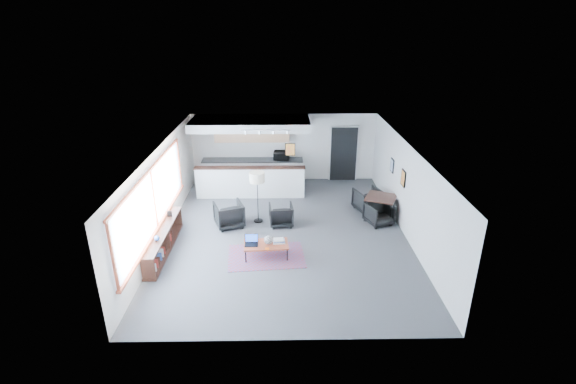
{
  "coord_description": "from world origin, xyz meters",
  "views": [
    {
      "loc": [
        -0.1,
        -10.97,
        5.84
      ],
      "look_at": [
        0.09,
        0.4,
        1.14
      ],
      "focal_mm": 26.0,
      "sensor_mm": 36.0,
      "label": 1
    }
  ],
  "objects_px": {
    "armchair_left": "(229,213)",
    "armchair_right": "(281,214)",
    "book_stack": "(279,241)",
    "floor_lamp": "(257,179)",
    "dining_table": "(381,199)",
    "ceramic_pot": "(268,240)",
    "dining_chair_near": "(379,214)",
    "dining_chair_far": "(368,200)",
    "laptop": "(251,241)",
    "microwave": "(281,155)",
    "coffee_table": "(266,245)"
  },
  "relations": [
    {
      "from": "dining_table",
      "to": "microwave",
      "type": "bearing_deg",
      "value": 133.76
    },
    {
      "from": "ceramic_pot",
      "to": "floor_lamp",
      "type": "height_order",
      "value": "floor_lamp"
    },
    {
      "from": "armchair_right",
      "to": "book_stack",
      "type": "bearing_deg",
      "value": 82.94
    },
    {
      "from": "dining_chair_far",
      "to": "dining_chair_near",
      "type": "bearing_deg",
      "value": 80.06
    },
    {
      "from": "coffee_table",
      "to": "armchair_right",
      "type": "relative_size",
      "value": 1.66
    },
    {
      "from": "dining_table",
      "to": "dining_chair_far",
      "type": "relative_size",
      "value": 1.67
    },
    {
      "from": "ceramic_pot",
      "to": "armchair_left",
      "type": "height_order",
      "value": "armchair_left"
    },
    {
      "from": "book_stack",
      "to": "laptop",
      "type": "bearing_deg",
      "value": -175.24
    },
    {
      "from": "book_stack",
      "to": "armchair_right",
      "type": "relative_size",
      "value": 0.46
    },
    {
      "from": "ceramic_pot",
      "to": "armchair_left",
      "type": "xyz_separation_m",
      "value": [
        -1.25,
        1.82,
        -0.08
      ]
    },
    {
      "from": "dining_chair_far",
      "to": "laptop",
      "type": "bearing_deg",
      "value": 18.96
    },
    {
      "from": "ceramic_pot",
      "to": "microwave",
      "type": "distance_m",
      "value": 5.55
    },
    {
      "from": "laptop",
      "to": "armchair_left",
      "type": "bearing_deg",
      "value": 113.2
    },
    {
      "from": "floor_lamp",
      "to": "dining_chair_far",
      "type": "xyz_separation_m",
      "value": [
        3.57,
        0.76,
        -1.06
      ]
    },
    {
      "from": "ceramic_pot",
      "to": "floor_lamp",
      "type": "distance_m",
      "value": 2.34
    },
    {
      "from": "book_stack",
      "to": "dining_chair_near",
      "type": "height_order",
      "value": "dining_chair_near"
    },
    {
      "from": "dining_chair_near",
      "to": "coffee_table",
      "type": "bearing_deg",
      "value": -173.62
    },
    {
      "from": "ceramic_pot",
      "to": "dining_chair_near",
      "type": "bearing_deg",
      "value": 29.38
    },
    {
      "from": "armchair_left",
      "to": "armchair_right",
      "type": "xyz_separation_m",
      "value": [
        1.58,
        0.05,
        -0.05
      ]
    },
    {
      "from": "laptop",
      "to": "ceramic_pot",
      "type": "xyz_separation_m",
      "value": [
        0.45,
        -0.03,
        0.05
      ]
    },
    {
      "from": "floor_lamp",
      "to": "dining_chair_near",
      "type": "relative_size",
      "value": 2.56
    },
    {
      "from": "ceramic_pot",
      "to": "armchair_left",
      "type": "bearing_deg",
      "value": 124.46
    },
    {
      "from": "armchair_left",
      "to": "dining_chair_far",
      "type": "xyz_separation_m",
      "value": [
        4.44,
        1.06,
        -0.07
      ]
    },
    {
      "from": "laptop",
      "to": "floor_lamp",
      "type": "bearing_deg",
      "value": 87.34
    },
    {
      "from": "book_stack",
      "to": "dining_chair_near",
      "type": "xyz_separation_m",
      "value": [
        3.07,
        1.8,
        -0.11
      ]
    },
    {
      "from": "laptop",
      "to": "dining_table",
      "type": "relative_size",
      "value": 0.3
    },
    {
      "from": "dining_table",
      "to": "ceramic_pot",
      "type": "bearing_deg",
      "value": -146.82
    },
    {
      "from": "laptop",
      "to": "book_stack",
      "type": "distance_m",
      "value": 0.72
    },
    {
      "from": "ceramic_pot",
      "to": "dining_chair_far",
      "type": "height_order",
      "value": "dining_chair_far"
    },
    {
      "from": "armchair_left",
      "to": "armchair_right",
      "type": "relative_size",
      "value": 1.15
    },
    {
      "from": "floor_lamp",
      "to": "dining_chair_near",
      "type": "xyz_separation_m",
      "value": [
        3.73,
        -0.24,
        -1.09
      ]
    },
    {
      "from": "microwave",
      "to": "dining_table",
      "type": "bearing_deg",
      "value": -40.71
    },
    {
      "from": "laptop",
      "to": "microwave",
      "type": "relative_size",
      "value": 0.61
    },
    {
      "from": "dining_chair_far",
      "to": "book_stack",
      "type": "bearing_deg",
      "value": 24.63
    },
    {
      "from": "armchair_right",
      "to": "microwave",
      "type": "bearing_deg",
      "value": -95.44
    },
    {
      "from": "coffee_table",
      "to": "microwave",
      "type": "relative_size",
      "value": 2.1
    },
    {
      "from": "coffee_table",
      "to": "armchair_right",
      "type": "distance_m",
      "value": 1.9
    },
    {
      "from": "laptop",
      "to": "armchair_right",
      "type": "relative_size",
      "value": 0.48
    },
    {
      "from": "ceramic_pot",
      "to": "floor_lamp",
      "type": "xyz_separation_m",
      "value": [
        -0.38,
        2.12,
        0.91
      ]
    },
    {
      "from": "ceramic_pot",
      "to": "dining_chair_far",
      "type": "xyz_separation_m",
      "value": [
        3.18,
        2.88,
        -0.15
      ]
    },
    {
      "from": "armchair_left",
      "to": "armchair_right",
      "type": "distance_m",
      "value": 1.58
    },
    {
      "from": "laptop",
      "to": "microwave",
      "type": "distance_m",
      "value": 5.57
    },
    {
      "from": "laptop",
      "to": "coffee_table",
      "type": "bearing_deg",
      "value": -2.95
    },
    {
      "from": "floor_lamp",
      "to": "dining_chair_near",
      "type": "height_order",
      "value": "floor_lamp"
    },
    {
      "from": "floor_lamp",
      "to": "dining_table",
      "type": "xyz_separation_m",
      "value": [
        3.84,
        0.14,
        -0.73
      ]
    },
    {
      "from": "coffee_table",
      "to": "laptop",
      "type": "bearing_deg",
      "value": 173.91
    },
    {
      "from": "dining_chair_far",
      "to": "microwave",
      "type": "distance_m",
      "value": 3.94
    },
    {
      "from": "coffee_table",
      "to": "book_stack",
      "type": "height_order",
      "value": "book_stack"
    },
    {
      "from": "armchair_right",
      "to": "microwave",
      "type": "relative_size",
      "value": 1.27
    },
    {
      "from": "floor_lamp",
      "to": "dining_table",
      "type": "height_order",
      "value": "floor_lamp"
    }
  ]
}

